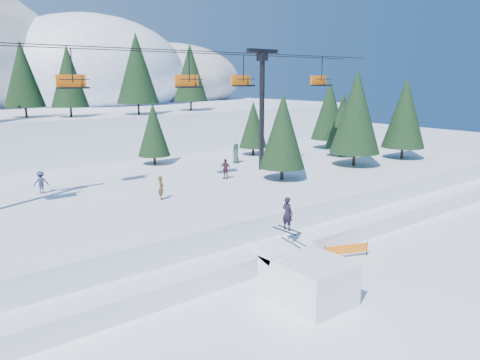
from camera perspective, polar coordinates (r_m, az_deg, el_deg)
ground at (r=21.31m, az=8.25°, el=-16.96°), size 160.00×160.00×0.00m
mid_shelf at (r=34.73m, az=-13.84°, el=-3.30°), size 70.00×22.00×2.50m
berm at (r=26.61m, az=-4.50°, el=-9.40°), size 70.00×6.00×1.10m
jump_kicker at (r=22.87m, az=8.10°, el=-11.62°), size 3.07×4.32×4.75m
chairlift at (r=34.35m, az=-11.77°, el=10.29°), size 46.00×3.21×10.28m
conifer_stand at (r=33.79m, az=-13.13°, el=6.17°), size 60.15×18.01×9.31m
distant_skiers at (r=35.32m, az=-13.50°, el=0.45°), size 31.27×8.56×1.87m
banner_near at (r=28.43m, az=12.82°, el=-8.25°), size 2.67×1.08×0.90m
banner_far at (r=33.27m, az=13.46°, el=-5.24°), size 2.72×0.94×0.90m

